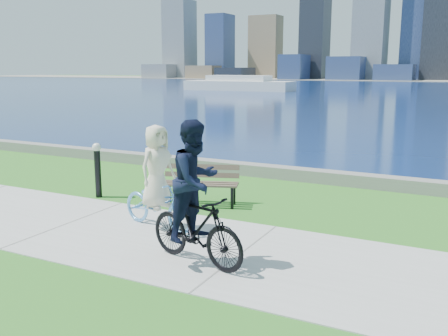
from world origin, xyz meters
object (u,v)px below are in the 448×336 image
Objects in this scene: bollard_lamp at (98,166)px; cyclist_woman at (158,190)px; cyclist_man at (196,205)px; park_bench at (200,181)px.

cyclist_woman is (2.80, -1.42, 0.01)m from bollard_lamp.
cyclist_woman is 2.10m from cyclist_man.
cyclist_man reaches higher than cyclist_woman.
bollard_lamp is at bearing 72.01° from cyclist_man.
park_bench is 2.73m from bollard_lamp.
cyclist_man is (1.64, -1.29, 0.23)m from cyclist_woman.
park_bench is 0.80× the size of cyclist_man.
cyclist_woman reaches higher than bollard_lamp.
park_bench is at bearing 41.86° from cyclist_man.
park_bench is 1.39× the size of bollard_lamp.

